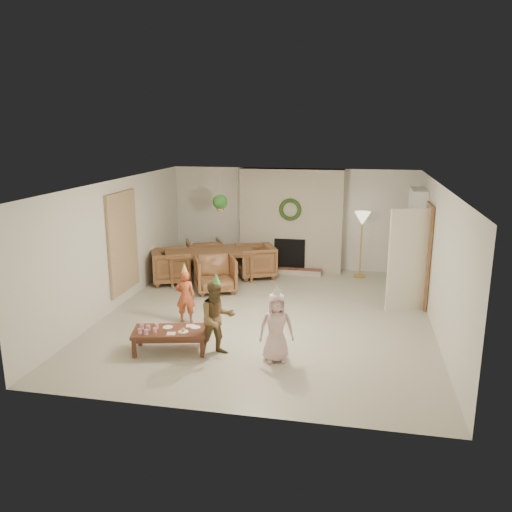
% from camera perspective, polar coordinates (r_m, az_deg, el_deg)
% --- Properties ---
extents(floor, '(7.00, 7.00, 0.00)m').
position_cam_1_polar(floor, '(9.86, 1.26, -6.57)').
color(floor, '#B7B29E').
rests_on(floor, ground).
extents(ceiling, '(7.00, 7.00, 0.00)m').
position_cam_1_polar(ceiling, '(9.27, 1.35, 8.03)').
color(ceiling, white).
rests_on(ceiling, wall_back).
extents(wall_back, '(7.00, 0.00, 7.00)m').
position_cam_1_polar(wall_back, '(12.88, 4.02, 4.11)').
color(wall_back, silver).
rests_on(wall_back, floor).
extents(wall_front, '(7.00, 0.00, 7.00)m').
position_cam_1_polar(wall_front, '(6.22, -4.36, -6.97)').
color(wall_front, silver).
rests_on(wall_front, floor).
extents(wall_left, '(0.00, 7.00, 7.00)m').
position_cam_1_polar(wall_left, '(10.42, -15.17, 1.25)').
color(wall_left, silver).
rests_on(wall_left, floor).
extents(wall_right, '(0.00, 7.00, 7.00)m').
position_cam_1_polar(wall_right, '(9.46, 19.50, -0.36)').
color(wall_right, silver).
rests_on(wall_right, floor).
extents(fireplace_mass, '(2.50, 0.40, 2.50)m').
position_cam_1_polar(fireplace_mass, '(12.68, 3.91, 3.95)').
color(fireplace_mass, '#56161A').
rests_on(fireplace_mass, floor).
extents(fireplace_hearth, '(1.60, 0.30, 0.12)m').
position_cam_1_polar(fireplace_hearth, '(12.61, 3.61, -1.65)').
color(fireplace_hearth, maroon).
rests_on(fireplace_hearth, floor).
extents(fireplace_firebox, '(0.75, 0.12, 0.75)m').
position_cam_1_polar(fireplace_firebox, '(12.67, 3.74, 0.25)').
color(fireplace_firebox, black).
rests_on(fireplace_firebox, floor).
extents(fireplace_wreath, '(0.54, 0.10, 0.54)m').
position_cam_1_polar(fireplace_wreath, '(12.41, 3.79, 5.13)').
color(fireplace_wreath, '#224018').
rests_on(fireplace_wreath, fireplace_mass).
extents(floor_lamp_base, '(0.29, 0.29, 0.03)m').
position_cam_1_polar(floor_lamp_base, '(12.57, 11.36, -2.17)').
color(floor_lamp_base, gold).
rests_on(floor_lamp_base, floor).
extents(floor_lamp_post, '(0.03, 0.03, 1.41)m').
position_cam_1_polar(floor_lamp_post, '(12.39, 11.52, 1.00)').
color(floor_lamp_post, gold).
rests_on(floor_lamp_post, floor).
extents(floor_lamp_shade, '(0.38, 0.38, 0.31)m').
position_cam_1_polar(floor_lamp_shade, '(12.26, 11.68, 4.08)').
color(floor_lamp_shade, beige).
rests_on(floor_lamp_shade, floor_lamp_post).
extents(bookshelf_carcass, '(0.30, 1.00, 2.20)m').
position_cam_1_polar(bookshelf_carcass, '(11.70, 17.17, 1.73)').
color(bookshelf_carcass, white).
rests_on(bookshelf_carcass, floor).
extents(bookshelf_shelf_a, '(0.30, 0.92, 0.03)m').
position_cam_1_polar(bookshelf_shelf_a, '(11.84, 16.85, -1.34)').
color(bookshelf_shelf_a, white).
rests_on(bookshelf_shelf_a, bookshelf_carcass).
extents(bookshelf_shelf_b, '(0.30, 0.92, 0.03)m').
position_cam_1_polar(bookshelf_shelf_b, '(11.75, 16.99, 0.55)').
color(bookshelf_shelf_b, white).
rests_on(bookshelf_shelf_b, bookshelf_carcass).
extents(bookshelf_shelf_c, '(0.30, 0.92, 0.03)m').
position_cam_1_polar(bookshelf_shelf_c, '(11.66, 17.13, 2.46)').
color(bookshelf_shelf_c, white).
rests_on(bookshelf_shelf_c, bookshelf_carcass).
extents(bookshelf_shelf_d, '(0.30, 0.92, 0.03)m').
position_cam_1_polar(bookshelf_shelf_d, '(11.59, 17.27, 4.39)').
color(bookshelf_shelf_d, white).
rests_on(bookshelf_shelf_d, bookshelf_carcass).
extents(books_row_lower, '(0.20, 0.40, 0.24)m').
position_cam_1_polar(books_row_lower, '(11.66, 16.86, -0.86)').
color(books_row_lower, maroon).
rests_on(books_row_lower, bookshelf_shelf_a).
extents(books_row_mid, '(0.20, 0.44, 0.24)m').
position_cam_1_polar(books_row_mid, '(11.76, 16.92, 1.27)').
color(books_row_mid, navy).
rests_on(books_row_mid, bookshelf_shelf_b).
extents(books_row_upper, '(0.20, 0.36, 0.22)m').
position_cam_1_polar(books_row_upper, '(11.54, 17.12, 2.99)').
color(books_row_upper, '#A19622').
rests_on(books_row_upper, bookshelf_shelf_c).
extents(door_frame, '(0.05, 0.86, 2.04)m').
position_cam_1_polar(door_frame, '(10.66, 18.33, 0.04)').
color(door_frame, brown).
rests_on(door_frame, floor).
extents(door_leaf, '(0.77, 0.32, 2.00)m').
position_cam_1_polar(door_leaf, '(10.26, 16.46, -0.48)').
color(door_leaf, beige).
rests_on(door_leaf, floor).
extents(curtain_panel, '(0.06, 1.20, 2.00)m').
position_cam_1_polar(curtain_panel, '(10.58, -14.50, 1.48)').
color(curtain_panel, tan).
rests_on(curtain_panel, wall_left).
extents(dining_table, '(2.29, 1.84, 0.70)m').
position_cam_1_polar(dining_table, '(12.00, -5.15, -1.05)').
color(dining_table, brown).
rests_on(dining_table, floor).
extents(dining_chair_near, '(1.11, 1.12, 0.78)m').
position_cam_1_polar(dining_chair_near, '(11.15, -4.52, -2.03)').
color(dining_chair_near, brown).
rests_on(dining_chair_near, floor).
extents(dining_chair_far, '(1.11, 1.12, 0.78)m').
position_cam_1_polar(dining_chair_far, '(12.84, -5.71, 0.11)').
color(dining_chair_far, brown).
rests_on(dining_chair_far, floor).
extents(dining_chair_left, '(1.12, 1.11, 0.78)m').
position_cam_1_polar(dining_chair_left, '(11.91, -9.35, -1.12)').
color(dining_chair_left, brown).
rests_on(dining_chair_left, floor).
extents(dining_chair_right, '(1.12, 1.11, 0.78)m').
position_cam_1_polar(dining_chair_right, '(12.19, -0.02, -0.58)').
color(dining_chair_right, brown).
rests_on(dining_chair_right, floor).
extents(hanging_plant_cord, '(0.01, 0.01, 0.70)m').
position_cam_1_polar(hanging_plant_cord, '(11.05, -4.00, 7.16)').
color(hanging_plant_cord, tan).
rests_on(hanging_plant_cord, ceiling).
extents(hanging_plant_pot, '(0.16, 0.16, 0.12)m').
position_cam_1_polar(hanging_plant_pot, '(11.10, -3.97, 5.37)').
color(hanging_plant_pot, brown).
rests_on(hanging_plant_pot, hanging_plant_cord).
extents(hanging_plant_foliage, '(0.32, 0.32, 0.32)m').
position_cam_1_polar(hanging_plant_foliage, '(11.08, -3.98, 5.98)').
color(hanging_plant_foliage, '#194617').
rests_on(hanging_plant_foliage, hanging_plant_pot).
extents(coffee_table_top, '(1.26, 0.82, 0.05)m').
position_cam_1_polar(coffee_table_top, '(8.37, -9.51, -8.22)').
color(coffee_table_top, '#532B1B').
rests_on(coffee_table_top, floor).
extents(coffee_table_apron, '(1.15, 0.72, 0.07)m').
position_cam_1_polar(coffee_table_apron, '(8.40, -9.49, -8.61)').
color(coffee_table_apron, '#532B1B').
rests_on(coffee_table_apron, floor).
extents(coffee_leg_fl, '(0.07, 0.07, 0.30)m').
position_cam_1_polar(coffee_leg_fl, '(8.32, -13.31, -9.91)').
color(coffee_leg_fl, '#532B1B').
rests_on(coffee_leg_fl, floor).
extents(coffee_leg_fr, '(0.07, 0.07, 0.30)m').
position_cam_1_polar(coffee_leg_fr, '(8.17, -5.98, -10.03)').
color(coffee_leg_fr, '#532B1B').
rests_on(coffee_leg_fr, floor).
extents(coffee_leg_bl, '(0.07, 0.07, 0.30)m').
position_cam_1_polar(coffee_leg_bl, '(8.74, -12.71, -8.66)').
color(coffee_leg_bl, '#532B1B').
rests_on(coffee_leg_bl, floor).
extents(coffee_leg_br, '(0.07, 0.07, 0.30)m').
position_cam_1_polar(coffee_leg_br, '(8.60, -5.75, -8.75)').
color(coffee_leg_br, '#532B1B').
rests_on(coffee_leg_br, floor).
extents(cup_a, '(0.07, 0.07, 0.08)m').
position_cam_1_polar(cup_a, '(8.30, -12.72, -8.09)').
color(cup_a, white).
rests_on(cup_a, coffee_table_top).
extents(cup_b, '(0.07, 0.07, 0.08)m').
position_cam_1_polar(cup_b, '(8.46, -12.50, -7.64)').
color(cup_b, white).
rests_on(cup_b, coffee_table_top).
extents(cup_c, '(0.07, 0.07, 0.08)m').
position_cam_1_polar(cup_c, '(8.24, -12.05, -8.22)').
color(cup_c, white).
rests_on(cup_c, coffee_table_top).
extents(cup_d, '(0.07, 0.07, 0.08)m').
position_cam_1_polar(cup_d, '(8.40, -11.83, -7.76)').
color(cup_d, white).
rests_on(cup_d, coffee_table_top).
extents(cup_e, '(0.07, 0.07, 0.08)m').
position_cam_1_polar(cup_e, '(8.28, -11.10, -8.05)').
color(cup_e, white).
rests_on(cup_e, coffee_table_top).
extents(cup_f, '(0.07, 0.07, 0.08)m').
position_cam_1_polar(cup_f, '(8.44, -10.91, -7.60)').
color(cup_f, white).
rests_on(cup_f, coffee_table_top).
extents(plate_a, '(0.19, 0.19, 0.01)m').
position_cam_1_polar(plate_a, '(8.46, -9.72, -7.75)').
color(plate_a, white).
rests_on(plate_a, coffee_table_top).
extents(plate_b, '(0.19, 0.19, 0.01)m').
position_cam_1_polar(plate_b, '(8.25, -8.06, -8.27)').
color(plate_b, white).
rests_on(plate_b, coffee_table_top).
extents(plate_c, '(0.19, 0.19, 0.01)m').
position_cam_1_polar(plate_c, '(8.40, -6.71, -7.82)').
color(plate_c, white).
rests_on(plate_c, coffee_table_top).
extents(food_scoop, '(0.07, 0.07, 0.06)m').
position_cam_1_polar(food_scoop, '(8.24, -8.06, -8.05)').
color(food_scoop, tan).
rests_on(food_scoop, plate_b).
extents(napkin_left, '(0.16, 0.16, 0.01)m').
position_cam_1_polar(napkin_left, '(8.21, -9.36, -8.46)').
color(napkin_left, '#E9ABBE').
rests_on(napkin_left, coffee_table_top).
extents(napkin_right, '(0.16, 0.16, 0.01)m').
position_cam_1_polar(napkin_right, '(8.47, -7.27, -7.64)').
color(napkin_right, '#E9ABBE').
rests_on(napkin_right, coffee_table_top).
extents(child_red, '(0.39, 0.29, 0.98)m').
position_cam_1_polar(child_red, '(9.46, -7.81, -4.47)').
color(child_red, '#B34926').
rests_on(child_red, floor).
extents(party_hat_red, '(0.16, 0.16, 0.18)m').
position_cam_1_polar(party_hat_red, '(9.31, -7.92, -1.38)').
color(party_hat_red, '#D5DF4A').
rests_on(party_hat_red, child_red).
extents(child_plaid, '(0.74, 0.71, 1.20)m').
position_cam_1_polar(child_plaid, '(8.05, -4.34, -6.92)').
color(child_plaid, brown).
rests_on(child_plaid, floor).
extents(party_hat_plaid, '(0.17, 0.17, 0.20)m').
position_cam_1_polar(party_hat_plaid, '(7.84, -4.43, -2.52)').
color(party_hat_plaid, '#4BB050').
rests_on(party_hat_plaid, child_plaid).
extents(child_pink, '(0.60, 0.48, 1.08)m').
position_cam_1_polar(child_pink, '(7.86, 2.24, -7.87)').
color(child_pink, beige).
rests_on(child_pink, floor).
extents(party_hat_pink, '(0.16, 0.16, 0.19)m').
position_cam_1_polar(party_hat_pink, '(7.66, 2.29, -3.83)').
color(party_hat_pink, silver).
rests_on(party_hat_pink, child_pink).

